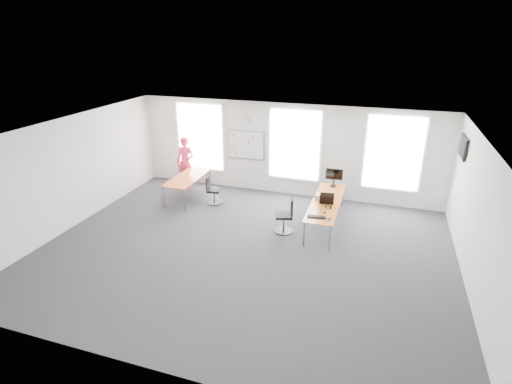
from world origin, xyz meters
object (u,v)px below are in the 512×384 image
(chair_right, at_px, (286,217))
(headphones, at_px, (328,207))
(chair_left, at_px, (212,191))
(person, at_px, (186,162))
(desk_left, at_px, (188,179))
(desk_right, at_px, (326,203))
(monitor, at_px, (334,176))
(keyboard, at_px, (317,217))

(chair_right, relative_size, headphones, 5.91)
(chair_left, bearing_deg, headphones, -113.15)
(chair_left, bearing_deg, person, 44.15)
(desk_left, distance_m, person, 1.05)
(desk_right, height_order, headphones, headphones)
(desk_right, xyz_separation_m, chair_left, (-3.61, 0.40, -0.26))
(person, height_order, monitor, person)
(keyboard, xyz_separation_m, monitor, (0.10, 2.29, 0.33))
(desk_left, bearing_deg, headphones, -11.96)
(desk_right, bearing_deg, headphones, -75.49)
(desk_right, relative_size, chair_right, 2.91)
(chair_right, height_order, chair_left, chair_right)
(chair_left, distance_m, monitor, 3.78)
(desk_right, bearing_deg, chair_left, 173.66)
(monitor, bearing_deg, headphones, -90.44)
(person, relative_size, headphones, 10.62)
(desk_left, bearing_deg, desk_right, -6.78)
(chair_right, relative_size, keyboard, 2.14)
(headphones, xyz_separation_m, monitor, (-0.09, 1.67, 0.29))
(desk_left, relative_size, keyboard, 4.32)
(keyboard, distance_m, monitor, 2.32)
(desk_left, bearing_deg, person, 120.65)
(desk_right, relative_size, headphones, 17.18)
(headphones, height_order, monitor, monitor)
(chair_left, height_order, person, person)
(chair_right, xyz_separation_m, chair_left, (-2.66, 1.15, -0.04))
(person, bearing_deg, chair_left, -33.54)
(keyboard, relative_size, monitor, 0.83)
(chair_right, distance_m, monitor, 2.28)
(chair_right, height_order, monitor, monitor)
(desk_right, relative_size, desk_left, 1.44)
(desk_left, distance_m, keyboard, 4.72)
(desk_left, relative_size, chair_right, 2.02)
(person, bearing_deg, desk_right, -13.81)
(person, height_order, keyboard, person)
(chair_left, bearing_deg, keyboard, -122.96)
(chair_right, relative_size, monitor, 1.76)
(chair_right, distance_m, chair_left, 2.90)
(person, xyz_separation_m, headphones, (5.16, -1.87, -0.14))
(chair_right, bearing_deg, headphones, 89.63)
(chair_right, xyz_separation_m, keyboard, (0.87, -0.32, 0.28))
(desk_right, distance_m, person, 5.25)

